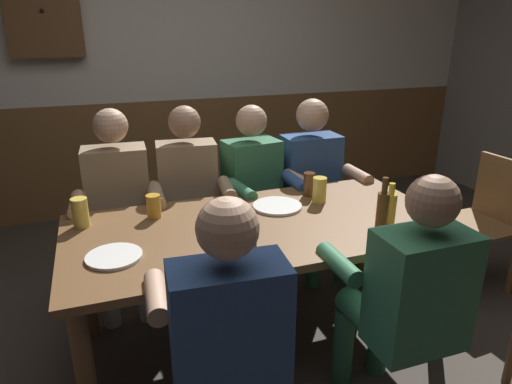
# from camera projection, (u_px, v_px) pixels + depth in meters

# --- Properties ---
(ground_plane) EXTENTS (7.36, 7.36, 0.00)m
(ground_plane) POSITION_uv_depth(u_px,v_px,m) (259.00, 340.00, 2.59)
(ground_plane) COLOR #423A33
(back_wall_upper) EXTENTS (6.14, 0.12, 1.59)m
(back_wall_upper) POSITION_uv_depth(u_px,v_px,m) (170.00, 7.00, 3.98)
(back_wall_upper) COLOR silver
(back_wall_wainscot) EXTENTS (6.14, 0.12, 1.03)m
(back_wall_wainscot) POSITION_uv_depth(u_px,v_px,m) (179.00, 153.00, 4.43)
(back_wall_wainscot) COLOR brown
(back_wall_wainscot) RESTS_ON ground_plane
(dining_table) EXTENTS (1.94, 0.93, 0.73)m
(dining_table) POSITION_uv_depth(u_px,v_px,m) (260.00, 240.00, 2.36)
(dining_table) COLOR brown
(dining_table) RESTS_ON ground_plane
(person_0) EXTENTS (0.53, 0.53, 1.23)m
(person_0) POSITION_uv_depth(u_px,v_px,m) (119.00, 202.00, 2.76)
(person_0) COLOR #997F60
(person_0) RESTS_ON ground_plane
(person_1) EXTENTS (0.54, 0.56, 1.22)m
(person_1) POSITION_uv_depth(u_px,v_px,m) (189.00, 197.00, 2.88)
(person_1) COLOR #997F60
(person_1) RESTS_ON ground_plane
(person_2) EXTENTS (0.53, 0.58, 1.20)m
(person_2) POSITION_uv_depth(u_px,v_px,m) (256.00, 188.00, 3.04)
(person_2) COLOR #33724C
(person_2) RESTS_ON ground_plane
(person_3) EXTENTS (0.54, 0.52, 1.22)m
(person_3) POSITION_uv_depth(u_px,v_px,m) (314.00, 179.00, 3.17)
(person_3) COLOR #2D4C84
(person_3) RESTS_ON ground_plane
(person_4) EXTENTS (0.55, 0.52, 1.19)m
(person_4) POSITION_uv_depth(u_px,v_px,m) (226.00, 332.00, 1.62)
(person_4) COLOR #2D4C84
(person_4) RESTS_ON ground_plane
(person_5) EXTENTS (0.51, 0.52, 1.18)m
(person_5) POSITION_uv_depth(u_px,v_px,m) (406.00, 293.00, 1.87)
(person_5) COLOR #33724C
(person_5) RESTS_ON ground_plane
(chair_empty_near_left) EXTENTS (0.47, 0.47, 0.88)m
(chair_empty_near_left) POSITION_uv_depth(u_px,v_px,m) (484.00, 220.00, 3.01)
(chair_empty_near_left) COLOR brown
(chair_empty_near_left) RESTS_ON ground_plane
(plate_0) EXTENTS (0.27, 0.27, 0.01)m
(plate_0) POSITION_uv_depth(u_px,v_px,m) (277.00, 206.00, 2.54)
(plate_0) COLOR white
(plate_0) RESTS_ON dining_table
(plate_1) EXTENTS (0.24, 0.24, 0.01)m
(plate_1) POSITION_uv_depth(u_px,v_px,m) (114.00, 256.00, 1.98)
(plate_1) COLOR white
(plate_1) RESTS_ON dining_table
(bottle_0) EXTENTS (0.06, 0.06, 0.22)m
(bottle_0) POSITION_uv_depth(u_px,v_px,m) (390.00, 208.00, 2.29)
(bottle_0) COLOR gold
(bottle_0) RESTS_ON dining_table
(bottle_1) EXTENTS (0.06, 0.06, 0.28)m
(bottle_1) POSITION_uv_depth(u_px,v_px,m) (382.00, 211.00, 2.19)
(bottle_1) COLOR #593314
(bottle_1) RESTS_ON dining_table
(pint_glass_0) EXTENTS (0.07, 0.07, 0.14)m
(pint_glass_0) POSITION_uv_depth(u_px,v_px,m) (309.00, 184.00, 2.69)
(pint_glass_0) COLOR #4C2D19
(pint_glass_0) RESTS_ON dining_table
(pint_glass_1) EXTENTS (0.06, 0.06, 0.12)m
(pint_glass_1) POSITION_uv_depth(u_px,v_px,m) (249.00, 251.00, 1.93)
(pint_glass_1) COLOR #4C2D19
(pint_glass_1) RESTS_ON dining_table
(pint_glass_2) EXTENTS (0.08, 0.08, 0.15)m
(pint_glass_2) POSITION_uv_depth(u_px,v_px,m) (80.00, 213.00, 2.27)
(pint_glass_2) COLOR #E5C64C
(pint_glass_2) RESTS_ON dining_table
(pint_glass_3) EXTENTS (0.07, 0.07, 0.12)m
(pint_glass_3) POSITION_uv_depth(u_px,v_px,m) (154.00, 206.00, 2.39)
(pint_glass_3) COLOR gold
(pint_glass_3) RESTS_ON dining_table
(pint_glass_4) EXTENTS (0.08, 0.08, 0.15)m
(pint_glass_4) POSITION_uv_depth(u_px,v_px,m) (319.00, 190.00, 2.59)
(pint_glass_4) COLOR #E5C64C
(pint_glass_4) RESTS_ON dining_table
(wall_dart_cabinet) EXTENTS (0.56, 0.15, 0.70)m
(wall_dart_cabinet) POSITION_uv_depth(u_px,v_px,m) (43.00, 11.00, 3.56)
(wall_dart_cabinet) COLOR brown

